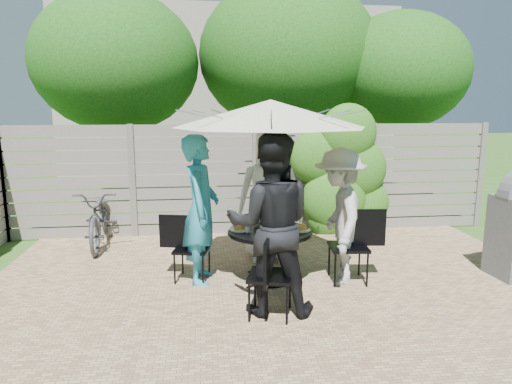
{
  "coord_description": "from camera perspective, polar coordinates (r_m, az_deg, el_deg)",
  "views": [
    {
      "loc": [
        -0.87,
        -4.45,
        2.13
      ],
      "look_at": [
        -0.23,
        1.0,
        1.09
      ],
      "focal_mm": 32.0,
      "sensor_mm": 36.0,
      "label": 1
    }
  ],
  "objects": [
    {
      "name": "glass_back",
      "position": [
        5.75,
        0.69,
        -3.41
      ],
      "size": [
        0.07,
        0.07,
        0.14
      ],
      "primitive_type": "cylinder",
      "color": "silver",
      "rests_on": "patio_table"
    },
    {
      "name": "patio_table",
      "position": [
        5.57,
        1.74,
        -6.74
      ],
      "size": [
        1.13,
        1.13,
        0.66
      ],
      "rotation": [
        0.0,
        0.0,
        -0.14
      ],
      "color": "black",
      "rests_on": "ground"
    },
    {
      "name": "chair_left",
      "position": [
        5.71,
        -8.1,
        -8.6
      ],
      "size": [
        0.63,
        0.48,
        0.83
      ],
      "rotation": [
        0.0,
        0.0,
        6.05
      ],
      "color": "black",
      "rests_on": "ground"
    },
    {
      "name": "chair_front",
      "position": [
        4.73,
        1.77,
        -12.42
      ],
      "size": [
        0.53,
        0.69,
        0.9
      ],
      "rotation": [
        0.0,
        0.0,
        1.3
      ],
      "color": "black",
      "rests_on": "ground"
    },
    {
      "name": "glass_front",
      "position": [
        5.25,
        2.92,
        -4.79
      ],
      "size": [
        0.07,
        0.07,
        0.14
      ],
      "primitive_type": "cylinder",
      "color": "silver",
      "rests_on": "patio_table"
    },
    {
      "name": "person_left",
      "position": [
        5.51,
        -6.91,
        -2.22
      ],
      "size": [
        0.52,
        0.71,
        1.81
      ],
      "primitive_type": "imported",
      "rotation": [
        0.0,
        0.0,
        7.71
      ],
      "color": "teal",
      "rests_on": "ground"
    },
    {
      "name": "backyard_envelope",
      "position": [
        14.78,
        -3.11,
        12.52
      ],
      "size": [
        60.0,
        60.0,
        5.0
      ],
      "color": "#314E18",
      "rests_on": "ground"
    },
    {
      "name": "chair_right",
      "position": [
        5.72,
        11.55,
        -8.42
      ],
      "size": [
        0.68,
        0.48,
        0.92
      ],
      "rotation": [
        0.0,
        0.0,
        3.05
      ],
      "color": "black",
      "rests_on": "ground"
    },
    {
      "name": "plate_back",
      "position": [
        5.86,
        1.73,
        -3.6
      ],
      "size": [
        0.26,
        0.26,
        0.06
      ],
      "color": "white",
      "rests_on": "patio_table"
    },
    {
      "name": "plate_left",
      "position": [
        5.52,
        -2.0,
        -4.5
      ],
      "size": [
        0.26,
        0.26,
        0.06
      ],
      "color": "white",
      "rests_on": "patio_table"
    },
    {
      "name": "person_back",
      "position": [
        6.26,
        1.71,
        -0.44
      ],
      "size": [
        0.97,
        0.71,
        1.84
      ],
      "primitive_type": "imported",
      "rotation": [
        0.0,
        0.0,
        6.14
      ],
      "color": "silver",
      "rests_on": "ground"
    },
    {
      "name": "person_front",
      "position": [
        4.64,
        1.83,
        -4.13
      ],
      "size": [
        1.01,
        0.83,
        1.88
      ],
      "primitive_type": "imported",
      "rotation": [
        0.0,
        0.0,
        3.0
      ],
      "color": "black",
      "rests_on": "ground"
    },
    {
      "name": "bicycle",
      "position": [
        7.42,
        -18.79,
        -2.95
      ],
      "size": [
        0.7,
        1.75,
        0.9
      ],
      "primitive_type": "imported",
      "rotation": [
        0.0,
        0.0,
        0.06
      ],
      "color": "#333338",
      "rests_on": "ground"
    },
    {
      "name": "syrup_jug",
      "position": [
        5.54,
        1.13,
        -3.83
      ],
      "size": [
        0.09,
        0.09,
        0.16
      ],
      "primitive_type": "cylinder",
      "color": "#59280C",
      "rests_on": "patio_table"
    },
    {
      "name": "glass_left",
      "position": [
        5.4,
        -1.01,
        -4.34
      ],
      "size": [
        0.07,
        0.07,
        0.14
      ],
      "primitive_type": "cylinder",
      "color": "silver",
      "rests_on": "patio_table"
    },
    {
      "name": "coffee_cup",
      "position": [
        5.71,
        2.74,
        -3.61
      ],
      "size": [
        0.08,
        0.08,
        0.12
      ],
      "primitive_type": "cylinder",
      "color": "#C6B293",
      "rests_on": "patio_table"
    },
    {
      "name": "plate_front",
      "position": [
        5.16,
        1.77,
        -5.57
      ],
      "size": [
        0.26,
        0.26,
        0.06
      ],
      "color": "white",
      "rests_on": "patio_table"
    },
    {
      "name": "umbrella",
      "position": [
        5.32,
        1.83,
        9.75
      ],
      "size": [
        2.57,
        2.57,
        2.2
      ],
      "rotation": [
        0.0,
        0.0,
        -0.14
      ],
      "color": "silver",
      "rests_on": "ground"
    },
    {
      "name": "glass_right",
      "position": [
        5.61,
        4.4,
        -3.8
      ],
      "size": [
        0.07,
        0.07,
        0.14
      ],
      "primitive_type": "cylinder",
      "color": "silver",
      "rests_on": "patio_table"
    },
    {
      "name": "plate_right",
      "position": [
        5.52,
        5.5,
        -4.53
      ],
      "size": [
        0.26,
        0.26,
        0.06
      ],
      "color": "white",
      "rests_on": "patio_table"
    },
    {
      "name": "person_right",
      "position": [
        5.54,
        10.39,
        -3.07
      ],
      "size": [
        0.76,
        1.14,
        1.65
      ],
      "primitive_type": "imported",
      "rotation": [
        0.0,
        0.0,
        4.57
      ],
      "color": "#A2A49F",
      "rests_on": "ground"
    },
    {
      "name": "chair_back",
      "position": [
        6.54,
        1.67,
        -5.56
      ],
      "size": [
        0.51,
        0.73,
        0.99
      ],
      "rotation": [
        0.0,
        0.0,
        4.63
      ],
      "color": "black",
      "rests_on": "ground"
    }
  ]
}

